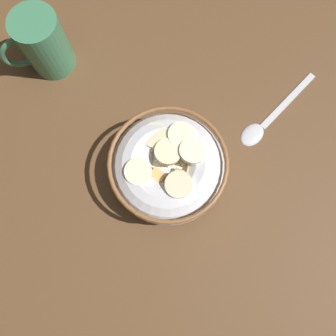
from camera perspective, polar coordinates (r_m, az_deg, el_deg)
ground_plane at (r=50.34cm, az=-0.00°, el=-1.09°), size 100.74×100.74×2.00cm
cereal_bowl at (r=46.06cm, az=0.01°, el=0.15°), size 16.02×16.02×6.91cm
spoon at (r=53.34cm, az=16.18°, el=7.10°), size 16.18×7.76×0.80cm
coffee_mug at (r=55.49cm, az=-20.56°, el=19.20°), size 9.96×6.84×9.70cm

